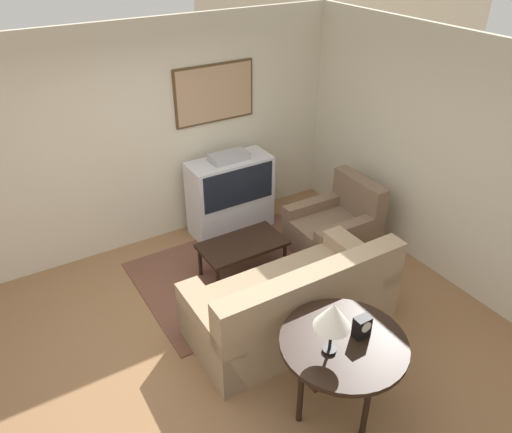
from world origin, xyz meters
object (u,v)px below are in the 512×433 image
object	(u,v)px
tv	(230,195)
armchair	(335,228)
mantel_clock	(362,327)
table_lamp	(333,316)
coffee_table	(242,246)
couch	(293,304)
console_table	(343,348)

from	to	relation	value
tv	armchair	world-z (taller)	tv
mantel_clock	tv	bearing A→B (deg)	81.49
table_lamp	coffee_table	bearing A→B (deg)	78.89
couch	mantel_clock	bearing A→B (deg)	87.44
armchair	mantel_clock	bearing A→B (deg)	-33.72
armchair	table_lamp	xyz separation A→B (m)	(-1.65, -1.91, 0.84)
tv	armchair	distance (m)	1.41
coffee_table	tv	bearing A→B (deg)	68.85
console_table	armchair	bearing A→B (deg)	51.75
coffee_table	console_table	world-z (taller)	console_table
armchair	mantel_clock	size ratio (longest dim) A/B	5.25
table_lamp	couch	bearing A→B (deg)	69.51
console_table	mantel_clock	xyz separation A→B (m)	(0.15, -0.02, 0.16)
console_table	tv	bearing A→B (deg)	78.55
armchair	mantel_clock	distance (m)	2.40
console_table	couch	bearing A→B (deg)	78.08
coffee_table	console_table	bearing A→B (deg)	-96.69
tv	couch	world-z (taller)	tv
tv	mantel_clock	bearing A→B (deg)	-98.51
tv	mantel_clock	xyz separation A→B (m)	(-0.44, -2.97, 0.34)
couch	mantel_clock	size ratio (longest dim) A/B	10.93
console_table	table_lamp	distance (m)	0.46
couch	coffee_table	size ratio (longest dim) A/B	2.07
armchair	coffee_table	bearing A→B (deg)	-94.56
tv	armchair	size ratio (longest dim) A/B	1.13
tv	console_table	distance (m)	3.02
mantel_clock	coffee_table	bearing A→B (deg)	87.67
mantel_clock	couch	bearing A→B (deg)	87.11
coffee_table	table_lamp	bearing A→B (deg)	-101.11
armchair	coffee_table	world-z (taller)	armchair
couch	console_table	distance (m)	1.05
couch	console_table	bearing A→B (deg)	78.40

